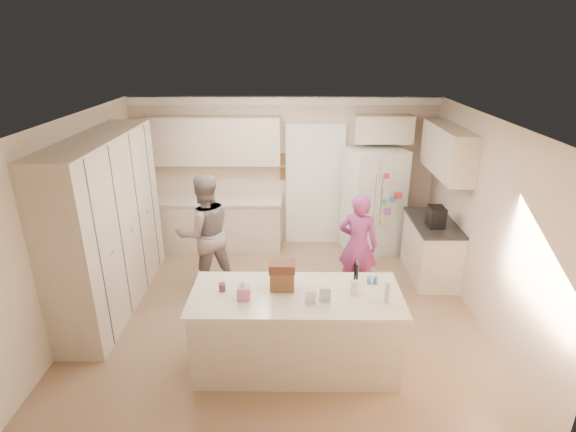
{
  "coord_description": "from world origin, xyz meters",
  "views": [
    {
      "loc": [
        0.16,
        -5.28,
        3.47
      ],
      "look_at": [
        0.1,
        0.35,
        1.25
      ],
      "focal_mm": 28.0,
      "sensor_mm": 36.0,
      "label": 1
    }
  ],
  "objects_px": {
    "coffee_maker": "(436,217)",
    "refrigerator": "(373,201)",
    "island_base": "(296,331)",
    "utensil_crock": "(356,285)",
    "teen_boy": "(205,233)",
    "tissue_box": "(244,293)",
    "teen_girl": "(358,245)",
    "dollhouse_body": "(282,280)"
  },
  "relations": [
    {
      "from": "coffee_maker",
      "to": "refrigerator",
      "type": "bearing_deg",
      "value": 121.61
    },
    {
      "from": "island_base",
      "to": "utensil_crock",
      "type": "height_order",
      "value": "utensil_crock"
    },
    {
      "from": "coffee_maker",
      "to": "teen_boy",
      "type": "distance_m",
      "value": 3.36
    },
    {
      "from": "utensil_crock",
      "to": "tissue_box",
      "type": "xyz_separation_m",
      "value": [
        -1.2,
        -0.15,
        -0.0
      ]
    },
    {
      "from": "refrigerator",
      "to": "teen_girl",
      "type": "distance_m",
      "value": 1.54
    },
    {
      "from": "refrigerator",
      "to": "utensil_crock",
      "type": "height_order",
      "value": "refrigerator"
    },
    {
      "from": "teen_boy",
      "to": "refrigerator",
      "type": "bearing_deg",
      "value": -178.4
    },
    {
      "from": "utensil_crock",
      "to": "tissue_box",
      "type": "distance_m",
      "value": 1.21
    },
    {
      "from": "dollhouse_body",
      "to": "refrigerator",
      "type": "bearing_deg",
      "value": 63.18
    },
    {
      "from": "teen_boy",
      "to": "utensil_crock",
      "type": "bearing_deg",
      "value": 114.32
    },
    {
      "from": "coffee_maker",
      "to": "teen_boy",
      "type": "height_order",
      "value": "teen_boy"
    },
    {
      "from": "refrigerator",
      "to": "teen_girl",
      "type": "xyz_separation_m",
      "value": [
        -0.45,
        -1.46,
        -0.14
      ]
    },
    {
      "from": "island_base",
      "to": "utensil_crock",
      "type": "xyz_separation_m",
      "value": [
        0.65,
        0.05,
        0.56
      ]
    },
    {
      "from": "island_base",
      "to": "teen_girl",
      "type": "bearing_deg",
      "value": 60.77
    },
    {
      "from": "coffee_maker",
      "to": "utensil_crock",
      "type": "xyz_separation_m",
      "value": [
        -1.4,
        -1.85,
        -0.07
      ]
    },
    {
      "from": "utensil_crock",
      "to": "dollhouse_body",
      "type": "relative_size",
      "value": 0.58
    },
    {
      "from": "island_base",
      "to": "teen_boy",
      "type": "bearing_deg",
      "value": 126.78
    },
    {
      "from": "utensil_crock",
      "to": "teen_boy",
      "type": "relative_size",
      "value": 0.09
    },
    {
      "from": "teen_boy",
      "to": "teen_girl",
      "type": "distance_m",
      "value": 2.2
    },
    {
      "from": "island_base",
      "to": "teen_girl",
      "type": "relative_size",
      "value": 1.45
    },
    {
      "from": "refrigerator",
      "to": "dollhouse_body",
      "type": "height_order",
      "value": "refrigerator"
    },
    {
      "from": "refrigerator",
      "to": "tissue_box",
      "type": "relative_size",
      "value": 12.86
    },
    {
      "from": "island_base",
      "to": "utensil_crock",
      "type": "bearing_deg",
      "value": 4.4
    },
    {
      "from": "refrigerator",
      "to": "teen_boy",
      "type": "height_order",
      "value": "refrigerator"
    },
    {
      "from": "teen_girl",
      "to": "utensil_crock",
      "type": "bearing_deg",
      "value": 96.47
    },
    {
      "from": "tissue_box",
      "to": "teen_boy",
      "type": "relative_size",
      "value": 0.08
    },
    {
      "from": "tissue_box",
      "to": "refrigerator",
      "type": "bearing_deg",
      "value": 59.02
    },
    {
      "from": "teen_boy",
      "to": "dollhouse_body",
      "type": "bearing_deg",
      "value": 100.28
    },
    {
      "from": "tissue_box",
      "to": "teen_girl",
      "type": "relative_size",
      "value": 0.09
    },
    {
      "from": "island_base",
      "to": "tissue_box",
      "type": "xyz_separation_m",
      "value": [
        -0.55,
        -0.1,
        0.56
      ]
    },
    {
      "from": "refrigerator",
      "to": "coffee_maker",
      "type": "bearing_deg",
      "value": -74.42
    },
    {
      "from": "teen_boy",
      "to": "island_base",
      "type": "bearing_deg",
      "value": 102.01
    },
    {
      "from": "refrigerator",
      "to": "teen_girl",
      "type": "bearing_deg",
      "value": -123.22
    },
    {
      "from": "teen_girl",
      "to": "tissue_box",
      "type": "bearing_deg",
      "value": 64.89
    },
    {
      "from": "dollhouse_body",
      "to": "teen_girl",
      "type": "height_order",
      "value": "teen_girl"
    },
    {
      "from": "refrigerator",
      "to": "dollhouse_body",
      "type": "distance_m",
      "value": 3.31
    },
    {
      "from": "tissue_box",
      "to": "utensil_crock",
      "type": "bearing_deg",
      "value": 7.13
    },
    {
      "from": "coffee_maker",
      "to": "tissue_box",
      "type": "bearing_deg",
      "value": -142.43
    },
    {
      "from": "coffee_maker",
      "to": "utensil_crock",
      "type": "relative_size",
      "value": 2.0
    },
    {
      "from": "island_base",
      "to": "utensil_crock",
      "type": "relative_size",
      "value": 14.67
    },
    {
      "from": "refrigerator",
      "to": "teen_girl",
      "type": "height_order",
      "value": "refrigerator"
    },
    {
      "from": "coffee_maker",
      "to": "teen_boy",
      "type": "relative_size",
      "value": 0.17
    }
  ]
}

